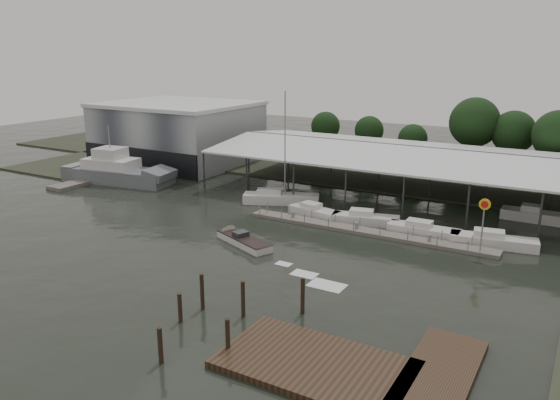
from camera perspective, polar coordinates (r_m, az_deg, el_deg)
The scene contains 18 objects.
ground at distance 59.09m, azimuth -8.51°, elevation -3.79°, with size 200.00×200.00×0.00m, color black.
land_strip_far at distance 94.26m, azimuth 7.59°, elevation 3.57°, with size 140.00×30.00×0.30m.
land_strip_west at distance 106.81m, azimuth -15.34°, elevation 4.55°, with size 20.00×40.00×0.30m.
storage_warehouse at distance 97.80m, azimuth -10.58°, elevation 6.96°, with size 24.50×20.50×10.50m.
covered_boat_shed at distance 74.74m, azimuth 15.63°, elevation 4.73°, with size 58.24×24.00×6.96m.
trawler_dock at distance 88.93m, azimuth -18.09°, elevation 2.31°, with size 3.00×18.00×0.50m.
floating_dock at distance 60.12m, azimuth 8.88°, elevation -3.27°, with size 28.00×2.00×1.40m.
shell_fuel_sign at distance 56.05m, azimuth 20.51°, elevation -1.48°, with size 1.10×0.18×5.55m.
boardwalk_platform at distance 35.56m, azimuth 8.09°, elevation -17.23°, with size 15.00×12.00×0.50m.
grey_trawler at distance 85.29m, azimuth -16.56°, elevation 2.82°, with size 18.02×7.83×8.84m.
white_sailboat at distance 70.81m, azimuth -0.02°, elevation 0.19°, with size 9.96×6.40×14.59m.
speedboat_underway at distance 56.61m, azimuth -4.16°, elevation -4.10°, with size 18.10×8.69×2.00m.
moored_cruiser_0 at distance 65.26m, azimuth 3.59°, elevation -1.22°, with size 6.77×3.45×1.70m.
moored_cruiser_1 at distance 63.19m, azimuth 8.87°, elevation -1.94°, with size 7.89×4.00×1.70m.
moored_cruiser_2 at distance 60.45m, azimuth 14.69°, elevation -3.08°, with size 7.64×2.33×1.70m.
moored_cruiser_3 at distance 59.49m, azimuth 21.35°, elevation -3.97°, with size 8.68×3.60×1.70m.
mooring_pilings at distance 40.11m, azimuth -5.95°, elevation -11.77°, with size 7.41×10.88×3.48m.
horizon_tree_line at distance 92.74m, azimuth 22.38°, elevation 6.38°, with size 68.02×11.20×11.99m.
Camera 1 is at (35.32, -43.25, 19.32)m, focal length 35.00 mm.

